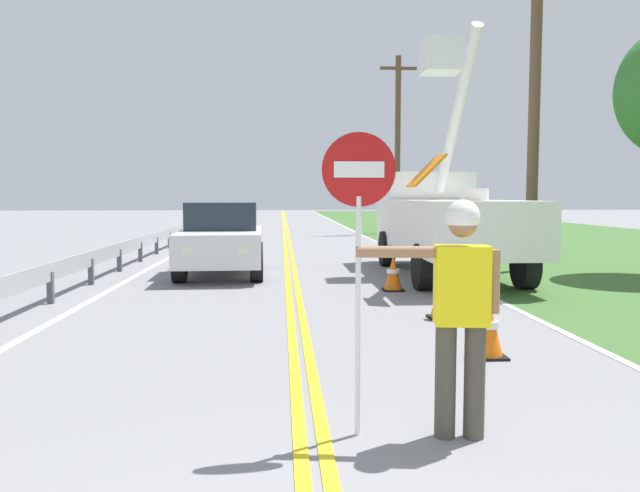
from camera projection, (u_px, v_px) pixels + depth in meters
The scene contains 15 objects.
grass_verge_right at pixel (607, 247), 22.53m from camera, with size 16.00×110.00×0.01m, color #3D662D.
centerline_yellow_left at pixel (285, 249), 21.80m from camera, with size 0.11×110.00×0.01m, color yellow.
centerline_yellow_right at pixel (290, 249), 21.81m from camera, with size 0.11×110.00×0.01m, color yellow.
edge_line_right at pixel (389, 248), 22.03m from camera, with size 0.12×110.00×0.01m, color silver.
edge_line_left at pixel (184, 249), 21.58m from camera, with size 0.12×110.00×0.01m, color silver.
flagger_worker at pixel (460, 303), 4.69m from camera, with size 1.08×0.29×1.83m.
stop_sign_paddle at pixel (359, 215), 4.69m from camera, with size 0.56×0.04×2.33m.
utility_bucket_truck at pixel (442, 214), 14.75m from camera, with size 2.67×6.81×5.58m.
oncoming_sedan_nearest at pixel (222, 239), 14.61m from camera, with size 2.02×4.16×1.70m.
utility_pole_near at pixel (534, 103), 15.28m from camera, with size 1.80×0.28×7.92m.
utility_pole_mid at pixel (398, 142), 30.66m from camera, with size 1.80×0.28×8.70m.
traffic_cone_lead at pixel (488, 328), 7.12m from camera, with size 0.40×0.40×0.70m.
traffic_cone_mid at pixel (442, 297), 9.37m from camera, with size 0.40×0.40×0.70m.
traffic_cone_tail at pixel (393, 274), 12.15m from camera, with size 0.40×0.40×0.70m.
guardrail_left_shoulder at pixel (130, 247), 16.34m from camera, with size 0.10×32.00×0.71m.
Camera 1 is at (-0.22, -1.76, 1.85)m, focal length 34.85 mm.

